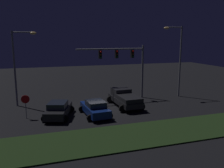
# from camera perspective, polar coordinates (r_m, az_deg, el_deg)

# --- Properties ---
(ground_plane) EXTENTS (80.00, 80.00, 0.00)m
(ground_plane) POSITION_cam_1_polar(r_m,az_deg,el_deg) (25.62, -2.72, -5.82)
(ground_plane) COLOR black
(grass_median) EXTENTS (22.38, 4.70, 0.10)m
(grass_median) POSITION_cam_1_polar(r_m,az_deg,el_deg) (18.57, 3.77, -12.28)
(grass_median) COLOR black
(grass_median) RESTS_ON ground_plane
(pickup_truck) EXTENTS (2.97, 5.45, 1.80)m
(pickup_truck) POSITION_cam_1_polar(r_m,az_deg,el_deg) (26.25, 2.95, -3.15)
(pickup_truck) COLOR black
(pickup_truck) RESTS_ON ground_plane
(car_sedan) EXTENTS (3.33, 4.74, 1.51)m
(car_sedan) POSITION_cam_1_polar(r_m,az_deg,el_deg) (23.22, -12.64, -5.93)
(car_sedan) COLOR black
(car_sedan) RESTS_ON ground_plane
(car_sedan_far) EXTENTS (2.67, 4.51, 1.51)m
(car_sedan_far) POSITION_cam_1_polar(r_m,az_deg,el_deg) (23.12, -4.04, -5.77)
(car_sedan_far) COLOR navy
(car_sedan_far) RESTS_ON ground_plane
(traffic_signal_gantry) EXTENTS (8.32, 0.56, 6.50)m
(traffic_signal_gantry) POSITION_cam_1_polar(r_m,az_deg,el_deg) (28.76, 2.91, 5.96)
(traffic_signal_gantry) COLOR slate
(traffic_signal_gantry) RESTS_ON ground_plane
(street_lamp_left) EXTENTS (2.56, 0.44, 8.12)m
(street_lamp_left) POSITION_cam_1_polar(r_m,az_deg,el_deg) (27.64, -21.26, 5.49)
(street_lamp_left) COLOR slate
(street_lamp_left) RESTS_ON ground_plane
(street_lamp_right) EXTENTS (2.57, 0.44, 8.79)m
(street_lamp_right) POSITION_cam_1_polar(r_m,az_deg,el_deg) (30.99, 15.26, 7.01)
(street_lamp_right) COLOR slate
(street_lamp_right) RESTS_ON ground_plane
(stop_sign) EXTENTS (0.76, 0.08, 2.23)m
(stop_sign) POSITION_cam_1_polar(r_m,az_deg,el_deg) (23.39, -19.89, -4.11)
(stop_sign) COLOR slate
(stop_sign) RESTS_ON ground_plane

